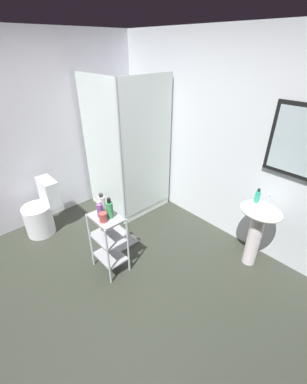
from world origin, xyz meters
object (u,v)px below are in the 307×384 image
at_px(storage_cart, 108,239).
at_px(rinse_cup, 103,217).
at_px(conditioner_bottle_purple, 100,210).
at_px(shower_stall, 128,181).
at_px(lotion_bottle_white, 102,203).
at_px(hand_soap_bottle, 257,196).
at_px(body_wash_bottle_green, 110,209).
at_px(toilet, 41,212).
at_px(pedestal_sink, 258,223).
at_px(bath_mat, 114,237).

height_order(storage_cart, rinse_cup, rinse_cup).
bearing_deg(conditioner_bottle_purple, storage_cart, 35.72).
height_order(shower_stall, lotion_bottle_white, shower_stall).
relative_size(hand_soap_bottle, rinse_cup, 1.67).
relative_size(body_wash_bottle_green, rinse_cup, 2.35).
height_order(toilet, storage_cart, toilet).
xyz_separation_m(pedestal_sink, bath_mat, (-1.47, -0.95, -0.57)).
bearing_deg(pedestal_sink, toilet, -144.95).
distance_m(shower_stall, bath_mat, 0.93).
bearing_deg(hand_soap_bottle, pedestal_sink, -20.44).
relative_size(pedestal_sink, toilet, 1.07).
xyz_separation_m(toilet, lotion_bottle_white, (1.07, 0.34, 0.51)).
relative_size(toilet, bath_mat, 1.27).
bearing_deg(hand_soap_bottle, storage_cart, -126.11).
relative_size(storage_cart, conditioner_bottle_purple, 4.07).
bearing_deg(pedestal_sink, rinse_cup, -126.75).
bearing_deg(pedestal_sink, body_wash_bottle_green, -128.98).
xyz_separation_m(lotion_bottle_white, bath_mat, (-0.29, 0.29, -0.82)).
height_order(toilet, conditioner_bottle_purple, conditioner_bottle_purple).
bearing_deg(toilet, shower_stall, 76.99).
bearing_deg(lotion_bottle_white, shower_stall, 130.01).
bearing_deg(lotion_bottle_white, bath_mat, 135.16).
distance_m(pedestal_sink, conditioner_bottle_purple, 1.73).
xyz_separation_m(hand_soap_bottle, body_wash_bottle_green, (-0.93, -1.29, -0.04)).
xyz_separation_m(pedestal_sink, toilet, (-2.26, -1.58, -0.26)).
xyz_separation_m(toilet, rinse_cup, (1.25, 0.24, 0.47)).
height_order(conditioner_bottle_purple, rinse_cup, conditioner_bottle_purple).
bearing_deg(lotion_bottle_white, hand_soap_bottle, 49.33).
bearing_deg(pedestal_sink, hand_soap_bottle, 159.56).
bearing_deg(hand_soap_bottle, shower_stall, -169.57).
xyz_separation_m(toilet, hand_soap_bottle, (2.17, 1.62, 0.57)).
height_order(shower_stall, conditioner_bottle_purple, shower_stall).
relative_size(shower_stall, body_wash_bottle_green, 8.76).
bearing_deg(rinse_cup, conditioner_bottle_purple, 165.46).
height_order(conditioner_bottle_purple, lotion_bottle_white, lotion_bottle_white).
distance_m(lotion_bottle_white, bath_mat, 0.92).
height_order(shower_stall, body_wash_bottle_green, shower_stall).
xyz_separation_m(body_wash_bottle_green, lotion_bottle_white, (-0.17, 0.01, -0.01)).
relative_size(conditioner_bottle_purple, bath_mat, 0.30).
bearing_deg(shower_stall, bath_mat, -52.61).
distance_m(shower_stall, body_wash_bottle_green, 1.39).
distance_m(toilet, bath_mat, 1.05).
relative_size(toilet, lotion_bottle_white, 3.73).
bearing_deg(lotion_bottle_white, rinse_cup, -29.35).
distance_m(hand_soap_bottle, bath_mat, 1.91).
xyz_separation_m(pedestal_sink, conditioner_bottle_purple, (-1.10, -1.32, 0.24)).
bearing_deg(body_wash_bottle_green, bath_mat, 146.90).
bearing_deg(bath_mat, rinse_cup, -39.66).
relative_size(hand_soap_bottle, lotion_bottle_white, 0.80).
height_order(pedestal_sink, storage_cart, pedestal_sink).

